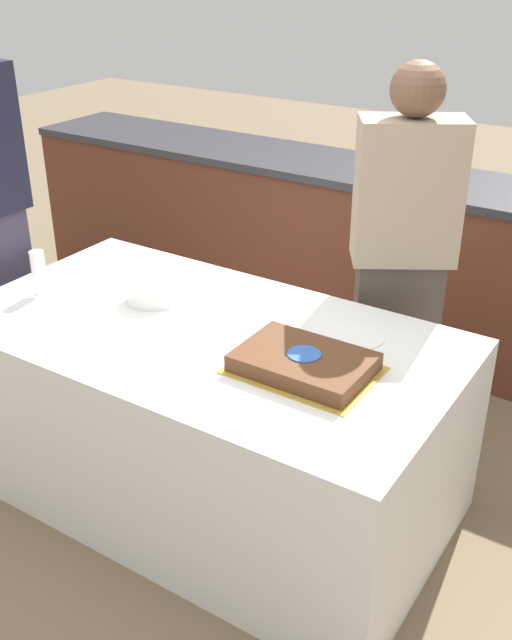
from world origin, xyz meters
TOP-DOWN VIEW (x-y plane):
  - ground_plane at (0.00, 0.00)m, footprint 14.00×14.00m
  - back_counter at (0.00, 1.57)m, footprint 4.40×0.58m
  - dining_table at (0.00, 0.00)m, footprint 1.80×0.99m
  - cake at (0.43, -0.05)m, footprint 0.46×0.33m
  - plate_stack at (-0.31, 0.09)m, footprint 0.20×0.20m
  - wine_glass at (-0.72, -0.10)m, footprint 0.06×0.06m
  - side_plate_near_cake at (0.47, 0.24)m, footprint 0.21×0.21m
  - person_cutting_cake at (0.43, 0.71)m, footprint 0.44×0.37m

SIDE VIEW (x-z plane):
  - ground_plane at x=0.00m, z-range 0.00..0.00m
  - dining_table at x=0.00m, z-range 0.00..0.73m
  - back_counter at x=0.00m, z-range 0.00..0.92m
  - side_plate_near_cake at x=0.47m, z-range 0.73..0.73m
  - cake at x=0.43m, z-range 0.72..0.79m
  - plate_stack at x=-0.31m, z-range 0.73..0.79m
  - person_cutting_cake at x=0.43m, z-range 0.03..1.62m
  - wine_glass at x=-0.72m, z-range 0.76..0.93m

